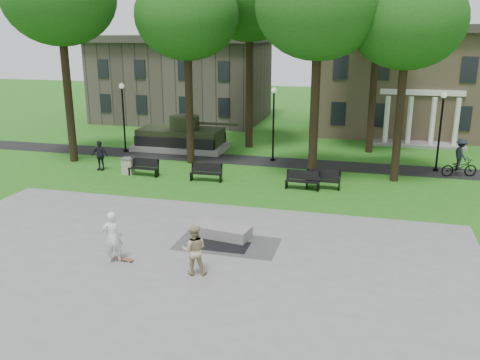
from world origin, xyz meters
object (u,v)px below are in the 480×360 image
object	(u,v)px
skateboarder	(113,237)
trash_bin	(128,166)
cyclist	(460,161)
park_bench_0	(144,167)
concrete_block	(223,232)
friend_watching	(194,250)

from	to	relation	value
skateboarder	trash_bin	world-z (taller)	skateboarder
cyclist	park_bench_0	distance (m)	18.26
concrete_block	trash_bin	xyz separation A→B (m)	(-8.17, 7.85, 0.24)
skateboarder	friend_watching	world-z (taller)	skateboarder
concrete_block	trash_bin	size ratio (longest dim) A/B	2.29
skateboarder	concrete_block	bearing A→B (deg)	-164.48
friend_watching	park_bench_0	xyz separation A→B (m)	(-7.10, 11.18, -0.39)
concrete_block	park_bench_0	xyz separation A→B (m)	(-7.11, 7.77, 0.28)
concrete_block	friend_watching	size ratio (longest dim) A/B	1.23
skateboarder	trash_bin	size ratio (longest dim) A/B	1.99
cyclist	trash_bin	bearing A→B (deg)	86.44
friend_watching	trash_bin	xyz separation A→B (m)	(-8.16, 11.26, -0.43)
friend_watching	cyclist	world-z (taller)	cyclist
concrete_block	cyclist	world-z (taller)	cyclist
cyclist	friend_watching	bearing A→B (deg)	129.18
cyclist	park_bench_0	size ratio (longest dim) A/B	1.23
friend_watching	park_bench_0	size ratio (longest dim) A/B	0.98
cyclist	skateboarder	bearing A→B (deg)	121.63
friend_watching	cyclist	bearing A→B (deg)	-138.92
concrete_block	skateboarder	world-z (taller)	skateboarder
trash_bin	skateboarder	bearing A→B (deg)	-65.72
concrete_block	park_bench_0	size ratio (longest dim) A/B	1.21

